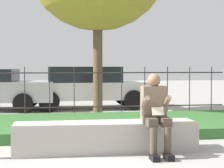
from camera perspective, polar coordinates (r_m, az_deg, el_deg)
ground_plane at (r=6.22m, az=-3.65°, el=-10.31°), size 60.00×60.00×0.00m
stone_bench at (r=6.21m, az=-0.92°, el=-8.28°), size 2.98×0.60×0.49m
person_seated_reader at (r=5.95m, az=6.62°, el=-3.98°), size 0.42×0.73×1.28m
grass_berm at (r=8.30m, az=-4.99°, el=-6.31°), size 10.64×2.89×0.20m
iron_fence at (r=10.34m, az=-5.79°, el=-1.02°), size 8.64×0.03×1.39m
car_parked_center at (r=12.55m, az=-3.69°, el=-0.31°), size 4.31×1.91×1.39m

